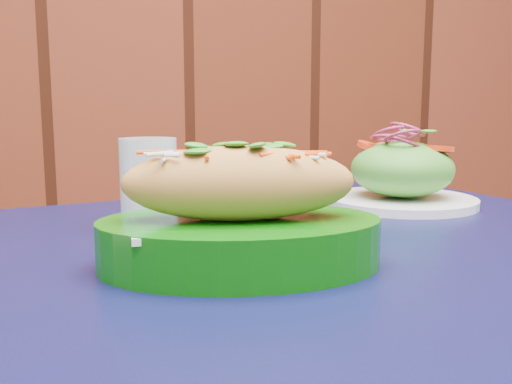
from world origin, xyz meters
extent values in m
cube|color=black|center=(-0.04, 1.81, 0.73)|extent=(0.93, 0.93, 0.03)
cube|color=white|center=(-0.17, 1.78, 0.79)|extent=(0.20, 0.12, 0.01)
ellipsoid|color=#DE9546|center=(-0.17, 1.78, 0.83)|extent=(0.22, 0.11, 0.07)
cylinder|color=white|center=(0.14, 2.02, 0.76)|extent=(0.22, 0.22, 0.01)
ellipsoid|color=#4C992D|center=(0.14, 2.02, 0.80)|extent=(0.15, 0.15, 0.08)
cylinder|color=red|center=(0.18, 1.99, 0.84)|extent=(0.04, 0.04, 0.01)
cylinder|color=red|center=(0.11, 2.05, 0.84)|extent=(0.04, 0.04, 0.01)
cylinder|color=red|center=(0.14, 2.06, 0.84)|extent=(0.04, 0.04, 0.01)
torus|color=#992146|center=(0.14, 2.02, 0.85)|extent=(0.05, 0.05, 0.00)
torus|color=#992146|center=(0.14, 2.02, 0.85)|extent=(0.05, 0.05, 0.00)
torus|color=#992146|center=(0.14, 2.02, 0.86)|extent=(0.05, 0.05, 0.00)
torus|color=#992146|center=(0.14, 2.02, 0.86)|extent=(0.05, 0.05, 0.00)
torus|color=#992146|center=(0.14, 2.02, 0.86)|extent=(0.05, 0.05, 0.00)
cylinder|color=silver|center=(-0.23, 1.96, 0.80)|extent=(0.07, 0.07, 0.11)
camera|label=1|loc=(-0.30, 1.29, 0.90)|focal=40.00mm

